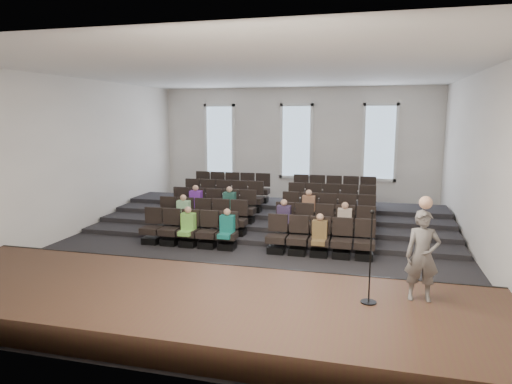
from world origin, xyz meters
TOP-DOWN VIEW (x-y plane):
  - ground at (0.00, 0.00)m, footprint 14.00×14.00m
  - ceiling at (0.00, 0.00)m, footprint 12.00×14.00m
  - wall_back at (0.00, 7.02)m, footprint 12.00×0.04m
  - wall_front at (0.00, -7.02)m, footprint 12.00×0.04m
  - wall_left at (-6.02, 0.00)m, footprint 0.04×14.00m
  - wall_right at (6.02, 0.00)m, footprint 0.04×14.00m
  - stage at (0.00, -5.10)m, footprint 11.80×3.60m
  - stage_lip at (0.00, -3.33)m, footprint 11.80×0.06m
  - risers at (0.00, 3.17)m, footprint 11.80×4.80m
  - seating_rows at (-0.00, 1.54)m, footprint 6.80×4.70m
  - windows at (0.00, 6.95)m, footprint 8.44×0.10m
  - audience at (-0.28, 0.45)m, footprint 5.45×2.64m
  - speaker at (4.18, -4.34)m, footprint 0.63×0.43m
  - mic_stand at (3.28, -4.71)m, footprint 0.28×0.28m

SIDE VIEW (x-z plane):
  - ground at x=0.00m, z-range 0.00..0.00m
  - risers at x=0.00m, z-range -0.10..0.50m
  - stage at x=0.00m, z-range 0.00..0.50m
  - stage_lip at x=0.00m, z-range -0.01..0.51m
  - seating_rows at x=0.00m, z-range -0.15..1.52m
  - audience at x=-0.28m, z-range 0.28..1.38m
  - mic_stand at x=3.28m, z-range 0.16..1.85m
  - speaker at x=4.18m, z-range 0.50..2.16m
  - wall_back at x=0.00m, z-range 0.00..5.00m
  - wall_front at x=0.00m, z-range 0.00..5.00m
  - wall_left at x=-6.02m, z-range 0.00..5.00m
  - wall_right at x=6.02m, z-range 0.00..5.00m
  - windows at x=0.00m, z-range 1.08..4.32m
  - ceiling at x=0.00m, z-range 5.00..5.02m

